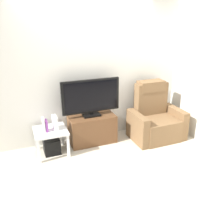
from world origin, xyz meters
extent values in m
plane|color=beige|center=(0.00, 0.00, 0.00)|extent=(6.40, 6.40, 0.00)
cube|color=silver|center=(0.00, 1.13, 1.30)|extent=(6.40, 0.06, 2.60)
cube|color=silver|center=(1.88, 0.00, 1.30)|extent=(0.06, 4.48, 2.60)
cube|color=brown|center=(-0.04, 0.86, 0.26)|extent=(0.85, 0.42, 0.53)
cube|color=black|center=(-0.04, 0.66, 0.37)|extent=(0.78, 0.02, 0.02)
cube|color=black|center=(-0.04, 0.71, 0.40)|extent=(0.34, 0.11, 0.04)
cube|color=black|center=(-0.04, 0.88, 0.54)|extent=(0.32, 0.20, 0.03)
cube|color=black|center=(-0.04, 0.88, 0.58)|extent=(0.06, 0.04, 0.05)
cube|color=black|center=(-0.04, 0.88, 0.91)|extent=(1.06, 0.05, 0.60)
cube|color=black|center=(-0.04, 0.85, 0.91)|extent=(0.98, 0.01, 0.54)
cube|color=brown|center=(1.16, 0.55, 0.21)|extent=(0.70, 0.72, 0.42)
cube|color=brown|center=(1.16, 0.82, 0.73)|extent=(0.64, 0.20, 0.62)
cube|color=brown|center=(1.16, 0.84, 0.98)|extent=(0.50, 0.26, 0.20)
cube|color=brown|center=(0.74, 0.55, 0.28)|extent=(0.14, 0.68, 0.56)
cube|color=brown|center=(1.58, 0.55, 0.28)|extent=(0.14, 0.68, 0.56)
cube|color=white|center=(-0.82, 0.74, 0.42)|extent=(0.54, 0.54, 0.04)
cube|color=white|center=(-1.06, 0.50, 0.20)|extent=(0.04, 0.04, 0.41)
cube|color=white|center=(-0.58, 0.50, 0.20)|extent=(0.04, 0.04, 0.41)
cube|color=white|center=(-1.06, 0.98, 0.20)|extent=(0.04, 0.04, 0.41)
cube|color=white|center=(-0.58, 0.98, 0.20)|extent=(0.04, 0.04, 0.41)
cube|color=black|center=(-0.82, 0.74, 0.14)|extent=(0.27, 0.27, 0.27)
cube|color=white|center=(-0.92, 0.72, 0.56)|extent=(0.03, 0.12, 0.24)
cube|color=purple|center=(-0.87, 0.72, 0.54)|extent=(0.04, 0.14, 0.20)
cube|color=white|center=(-0.73, 0.75, 0.56)|extent=(0.07, 0.20, 0.23)
camera|label=1|loc=(-1.28, -3.12, 2.22)|focal=39.36mm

